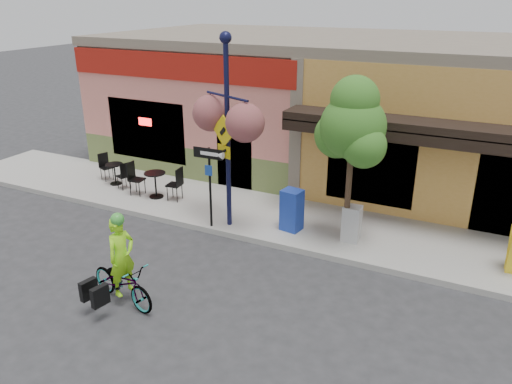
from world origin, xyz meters
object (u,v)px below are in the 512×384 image
Objects in this scene: building at (367,105)px; cyclist_rider at (123,267)px; street_tree at (350,162)px; one_way_sign at (210,188)px; lamp_post at (228,134)px; newspaper_box_blue at (292,210)px; bicycle at (123,282)px; newspaper_box_grey at (352,224)px.

building is 10.73m from cyclist_rider.
one_way_sign is at bearing -168.33° from street_tree.
one_way_sign is at bearing -117.61° from lamp_post.
lamp_post is 1.46m from one_way_sign.
lamp_post is (-1.84, -6.55, 0.34)m from building.
one_way_sign reaches higher than newspaper_box_blue.
lamp_post is at bearing 8.48° from cyclist_rider.
building reaches higher than street_tree.
newspaper_box_blue reaches higher than bicycle.
street_tree is at bearing 10.54° from one_way_sign.
one_way_sign is 2.36× the size of newspaper_box_grey.
newspaper_box_grey is (3.43, 4.38, 0.14)m from bicycle.
cyclist_rider is 4.68m from newspaper_box_blue.
street_tree is at bearing -25.67° from bicycle.
newspaper_box_blue is (1.96, 0.73, -0.53)m from one_way_sign.
newspaper_box_blue is at bearing -178.29° from newspaper_box_grey.
cyclist_rider is (-2.08, -10.43, -1.44)m from building.
street_tree is (3.26, 4.28, 1.38)m from cyclist_rider.
lamp_post reaches higher than newspaper_box_grey.
cyclist_rider is 4.28m from lamp_post.
one_way_sign is at bearing 13.29° from bicycle.
newspaper_box_blue is at bearing 19.37° from one_way_sign.
one_way_sign is 3.65m from newspaper_box_grey.
lamp_post is 1.20× the size of street_tree.
building reaches higher than cyclist_rider.
newspaper_box_blue is at bearing -92.37° from building.
building reaches higher than bicycle.
lamp_post is 2.29× the size of one_way_sign.
cyclist_rider is at bearing -101.31° from building.
newspaper_box_grey is (1.29, -6.05, -1.65)m from building.
lamp_post is 3.75m from newspaper_box_grey.
street_tree is at bearing -25.25° from cyclist_rider.
building reaches higher than newspaper_box_grey.
bicycle is 5.68m from street_tree.
bicycle is at bearing 102.08° from cyclist_rider.
street_tree is (1.43, -0.03, 1.50)m from newspaper_box_blue.
street_tree is (3.02, 0.40, -0.40)m from lamp_post.
newspaper_box_grey is 1.60m from street_tree.
one_way_sign is 0.52× the size of street_tree.
street_tree is at bearing 8.22° from newspaper_box_blue.
street_tree is at bearing 30.42° from lamp_post.
one_way_sign is 1.97× the size of newspaper_box_blue.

